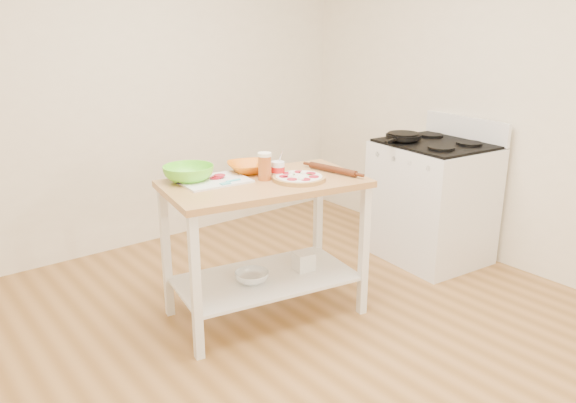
% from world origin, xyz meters
% --- Properties ---
extents(room_shell, '(4.04, 4.54, 2.74)m').
position_xyz_m(room_shell, '(0.00, 0.00, 1.35)').
color(room_shell, '#A4733C').
rests_on(room_shell, ground).
extents(prep_island, '(1.30, 0.86, 0.90)m').
position_xyz_m(prep_island, '(0.06, 0.58, 0.65)').
color(prep_island, '#B7844B').
rests_on(prep_island, ground).
extents(gas_stove, '(0.77, 0.87, 1.11)m').
position_xyz_m(gas_stove, '(1.65, 0.53, 0.47)').
color(gas_stove, white).
rests_on(gas_stove, ground).
extents(skillet, '(0.42, 0.27, 0.03)m').
position_xyz_m(skillet, '(1.49, 0.73, 0.97)').
color(skillet, black).
rests_on(skillet, gas_stove).
extents(pizza, '(0.32, 0.32, 0.05)m').
position_xyz_m(pizza, '(0.23, 0.46, 0.92)').
color(pizza, tan).
rests_on(pizza, prep_island).
extents(cutting_board, '(0.42, 0.33, 0.04)m').
position_xyz_m(cutting_board, '(-0.20, 0.75, 0.91)').
color(cutting_board, white).
rests_on(cutting_board, prep_island).
extents(spatula, '(0.15, 0.05, 0.01)m').
position_xyz_m(spatula, '(-0.15, 0.64, 0.92)').
color(spatula, '#50D0D3').
rests_on(spatula, cutting_board).
extents(knife, '(0.26, 0.11, 0.01)m').
position_xyz_m(knife, '(-0.32, 0.82, 0.92)').
color(knife, silver).
rests_on(knife, cutting_board).
extents(orange_bowl, '(0.34, 0.34, 0.07)m').
position_xyz_m(orange_bowl, '(0.10, 0.80, 0.93)').
color(orange_bowl, '#D66508').
rests_on(orange_bowl, prep_island).
extents(green_bowl, '(0.34, 0.34, 0.10)m').
position_xyz_m(green_bowl, '(-0.31, 0.85, 0.95)').
color(green_bowl, '#6CE82C').
rests_on(green_bowl, prep_island).
extents(beer_pint, '(0.08, 0.08, 0.17)m').
position_xyz_m(beer_pint, '(0.07, 0.59, 0.99)').
color(beer_pint, '#B25824').
rests_on(beer_pint, prep_island).
extents(yogurt_tub, '(0.08, 0.08, 0.18)m').
position_xyz_m(yogurt_tub, '(0.17, 0.59, 0.95)').
color(yogurt_tub, white).
rests_on(yogurt_tub, prep_island).
extents(rolling_pin, '(0.10, 0.37, 0.04)m').
position_xyz_m(rolling_pin, '(0.51, 0.46, 0.92)').
color(rolling_pin, '#502512').
rests_on(rolling_pin, prep_island).
extents(shelf_glass_bowl, '(0.25, 0.25, 0.07)m').
position_xyz_m(shelf_glass_bowl, '(-0.05, 0.57, 0.29)').
color(shelf_glass_bowl, silver).
rests_on(shelf_glass_bowl, prep_island).
extents(shelf_bin, '(0.14, 0.14, 0.12)m').
position_xyz_m(shelf_bin, '(0.32, 0.51, 0.32)').
color(shelf_bin, white).
rests_on(shelf_bin, prep_island).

